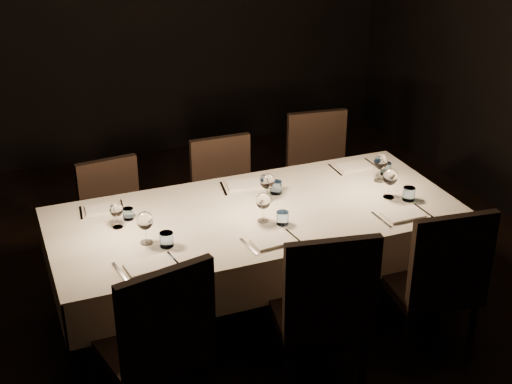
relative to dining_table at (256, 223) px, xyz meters
name	(u,v)px	position (x,y,z in m)	size (l,w,h in m)	color
room	(256,98)	(0.00, 0.00, 0.81)	(5.01, 6.01, 3.01)	black
dining_table	(256,223)	(0.00, 0.00, 0.00)	(2.52, 1.12, 0.76)	black
chair_near_left	(157,340)	(-0.83, -0.76, -0.12)	(0.60, 0.60, 1.05)	black
place_setting_near_left	(151,239)	(-0.71, -0.22, 0.15)	(0.37, 0.42, 0.20)	silver
chair_near_center	(323,305)	(0.07, -0.80, -0.12)	(0.58, 0.58, 1.05)	black
place_setting_near_center	(270,217)	(0.00, -0.22, 0.15)	(0.34, 0.41, 0.19)	silver
chair_near_right	(437,278)	(0.81, -0.78, -0.13)	(0.55, 0.55, 1.03)	black
place_setting_near_right	(398,192)	(0.88, -0.22, 0.15)	(0.36, 0.42, 0.20)	silver
chair_far_left	(115,217)	(-0.74, 0.78, -0.20)	(0.46, 0.46, 0.88)	black
place_setting_far_left	(115,211)	(-0.83, 0.22, 0.14)	(0.30, 0.39, 0.17)	silver
chair_far_center	(226,196)	(0.07, 0.76, -0.17)	(0.45, 0.45, 0.93)	black
place_setting_far_center	(262,184)	(0.13, 0.22, 0.15)	(0.36, 0.41, 0.19)	silver
chair_far_right	(320,170)	(0.88, 0.87, -0.15)	(0.52, 0.52, 0.98)	black
place_setting_far_right	(373,165)	(0.95, 0.22, 0.15)	(0.34, 0.41, 0.19)	silver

